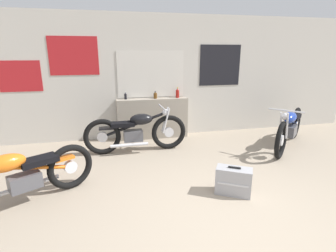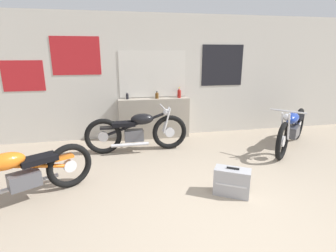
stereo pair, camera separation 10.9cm
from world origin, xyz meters
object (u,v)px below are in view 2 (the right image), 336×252
at_px(motorcycle_orange, 18,175).
at_px(motorcycle_black, 137,131).
at_px(bottle_center, 179,93).
at_px(bottle_left_center, 157,95).
at_px(hard_case_silver, 232,182).
at_px(motorcycle_blue, 292,128).
at_px(bottle_leftmost, 127,96).

bearing_deg(motorcycle_orange, motorcycle_black, 43.77).
relative_size(bottle_center, motorcycle_orange, 0.13).
xyz_separation_m(bottle_left_center, bottle_center, (0.53, 0.00, 0.03)).
height_order(motorcycle_black, hard_case_silver, motorcycle_black).
bearing_deg(motorcycle_orange, bottle_center, 41.66).
xyz_separation_m(bottle_left_center, motorcycle_blue, (2.64, -1.29, -0.57)).
distance_m(bottle_center, motorcycle_orange, 3.76).
relative_size(bottle_left_center, hard_case_silver, 0.30).
bearing_deg(motorcycle_blue, motorcycle_orange, -166.43).
bearing_deg(hard_case_silver, bottle_leftmost, 114.27).
relative_size(bottle_leftmost, motorcycle_black, 0.08).
bearing_deg(bottle_left_center, hard_case_silver, -77.62).
bearing_deg(motorcycle_blue, hard_case_silver, -143.04).
xyz_separation_m(motorcycle_orange, hard_case_silver, (2.86, -0.34, -0.21)).
bearing_deg(motorcycle_black, bottle_left_center, 56.96).
height_order(bottle_leftmost, bottle_left_center, bottle_leftmost).
relative_size(bottle_center, motorcycle_black, 0.12).
bearing_deg(bottle_leftmost, motorcycle_blue, -21.92).
relative_size(bottle_leftmost, bottle_center, 0.70).
xyz_separation_m(bottle_left_center, motorcycle_black, (-0.54, -0.84, -0.58)).
height_order(motorcycle_orange, motorcycle_black, motorcycle_black).
relative_size(bottle_center, motorcycle_blue, 0.14).
bearing_deg(bottle_leftmost, bottle_center, -2.31).
height_order(bottle_left_center, motorcycle_blue, bottle_left_center).
xyz_separation_m(bottle_leftmost, motorcycle_blue, (3.32, -1.33, -0.57)).
height_order(bottle_leftmost, motorcycle_orange, bottle_leftmost).
bearing_deg(motorcycle_black, motorcycle_blue, -8.02).
bearing_deg(hard_case_silver, motorcycle_blue, 36.96).
bearing_deg(bottle_center, motorcycle_orange, -138.34).
relative_size(bottle_leftmost, motorcycle_blue, 0.10).
relative_size(bottle_leftmost, bottle_left_center, 1.03).
distance_m(bottle_left_center, bottle_center, 0.53).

